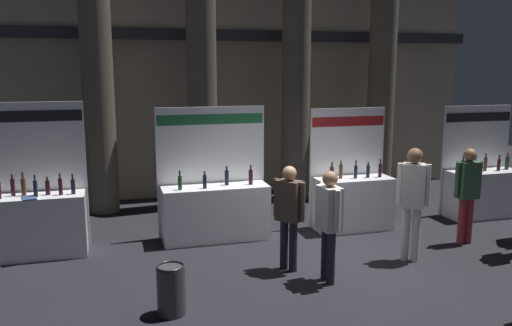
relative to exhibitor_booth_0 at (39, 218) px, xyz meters
name	(u,v)px	position (x,y,z in m)	size (l,w,h in m)	color
ground_plane	(320,265)	(4.21, -1.65, -0.62)	(24.00, 24.00, 0.00)	black
hall_colonnade	(242,57)	(4.21, 3.16, 2.63)	(11.68, 1.44, 6.79)	tan
exhibitor_booth_0	(39,218)	(0.00, 0.00, 0.00)	(1.53, 0.71, 2.47)	white
exhibitor_booth_1	(215,207)	(2.90, 0.05, -0.03)	(1.96, 0.66, 2.34)	white
exhibitor_booth_2	(352,198)	(5.52, -0.05, -0.03)	(1.51, 0.66, 2.27)	white
exhibitor_booth_3	(482,189)	(8.45, 0.00, -0.04)	(1.57, 0.66, 2.25)	white
trash_bin	(171,290)	(1.81, -2.67, -0.30)	(0.35, 0.35, 0.64)	#38383D
visitor_2	(289,209)	(3.68, -1.69, 0.32)	(0.41, 0.44, 1.60)	#23232D
visitor_3	(329,217)	(4.07, -2.27, 0.34)	(0.27, 0.54, 1.62)	#23232D
visitor_4	(468,188)	(7.02, -1.37, 0.37)	(0.52, 0.22, 1.67)	maroon
visitor_5	(413,194)	(5.66, -1.84, 0.46)	(0.45, 0.38, 1.81)	silver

